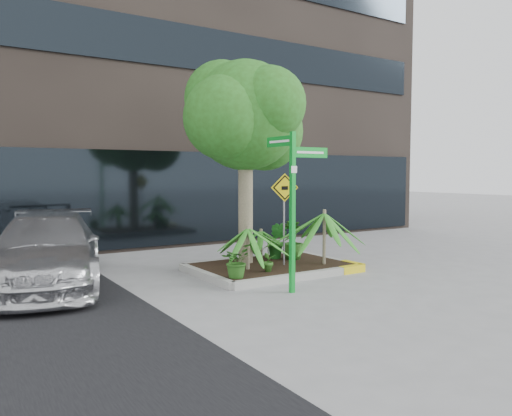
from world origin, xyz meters
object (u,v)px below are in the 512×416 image
street_sign_post (293,194)px  cattle_sign (284,203)px  tree (245,116)px  parked_car (46,250)px

street_sign_post → cattle_sign: 1.80m
tree → street_sign_post: 2.77m
street_sign_post → cattle_sign: bearing=58.7°
parked_car → street_sign_post: street_sign_post is taller
street_sign_post → cattle_sign: street_sign_post is taller
parked_car → street_sign_post: size_ratio=1.64×
tree → street_sign_post: tree is taller
parked_car → cattle_sign: cattle_sign is taller
parked_car → cattle_sign: bearing=-1.2°
street_sign_post → cattle_sign: (0.92, 1.53, -0.28)m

